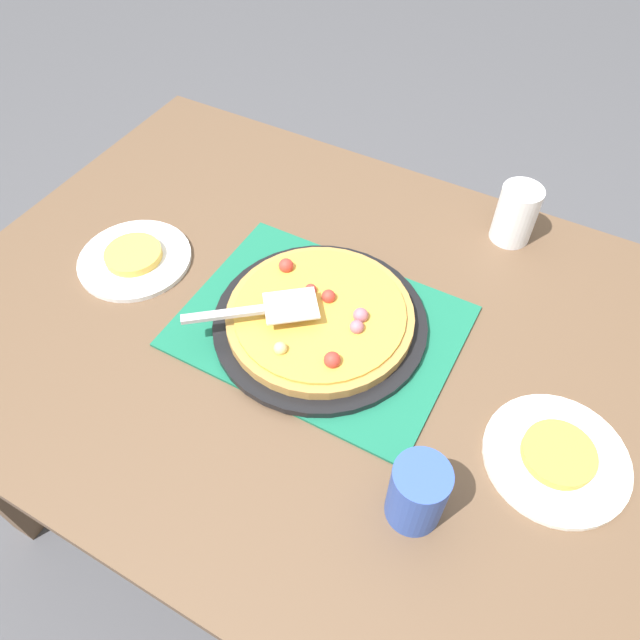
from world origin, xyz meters
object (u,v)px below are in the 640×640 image
Objects in this scene: pizza at (320,315)px; cup_near at (417,493)px; served_slice_right at (133,255)px; pizza_server at (263,309)px; plate_far_right at (135,259)px; pizza_pan at (320,322)px; cup_far at (516,214)px; served_slice_left at (559,454)px; plate_near_left at (556,458)px.

pizza is 2.75× the size of cup_near.
pizza_server reaches higher than served_slice_right.
pizza_server is at bearing 174.45° from plate_far_right.
pizza_server is (0.08, 0.06, 0.06)m from pizza_pan.
plate_far_right is 0.33m from pizza_server.
pizza_server is (0.30, 0.45, 0.01)m from cup_far.
cup_far reaches higher than pizza_server.
cup_near is at bearing 94.78° from cup_far.
served_slice_left is 0.53× the size of pizza_server.
plate_near_left is 1.83× the size of cup_near.
plate_near_left is at bearing 178.35° from served_slice_right.
cup_far is 0.58× the size of pizza_server.
pizza_pan is 1.83× the size of pizza_server.
served_slice_right is (0.40, 0.03, -0.02)m from pizza.
served_slice_left is (0.00, 0.00, 0.01)m from plate_near_left.
served_slice_right is at bearing -1.65° from served_slice_left.
pizza reaches higher than plate_near_left.
served_slice_right is 0.33m from pizza_server.
cup_near is (0.16, 0.18, 0.06)m from plate_near_left.
cup_far is at bearing -123.67° from pizza_server.
plate_far_right is 1.83× the size of cup_far.
cup_near is at bearing 47.95° from served_slice_left.
served_slice_left is (-0.44, 0.05, -0.02)m from pizza.
served_slice_left is 0.92× the size of cup_far.
served_slice_right is 0.53× the size of pizza_server.
served_slice_right is at bearing 4.12° from pizza.
pizza_pan is 0.46m from cup_far.
pizza_pan reaches higher than plate_near_left.
cup_near is 0.39m from pizza_server.
served_slice_right reaches higher than pizza_pan.
plate_near_left is 2.00× the size of served_slice_left.
cup_far is at bearing -145.95° from plate_far_right.
served_slice_right is at bearing -5.55° from pizza_server.
pizza_pan is at bearing -93.49° from pizza.
served_slice_left is at bearing 178.35° from plate_far_right.
pizza_pan is 3.17× the size of cup_far.
plate_far_right is at bearing 34.05° from cup_far.
plate_near_left is 2.00× the size of served_slice_right.
cup_near is at bearing 163.40° from served_slice_right.
pizza_pan is at bearing 60.17° from cup_far.
pizza_server is at bearing 56.33° from cup_far.
cup_far is (-0.62, -0.42, 0.04)m from served_slice_right.
plate_far_right is (0.40, 0.03, -0.01)m from pizza_pan.
cup_far is (-0.23, -0.39, 0.05)m from pizza_pan.
plate_far_right is 1.06× the size of pizza_server.
pizza_pan is 1.73× the size of plate_far_right.
served_slice_left is (-0.84, 0.02, 0.01)m from plate_far_right.
plate_far_right is 0.01m from served_slice_right.
plate_far_right is at bearing -5.55° from pizza_server.
cup_far is at bearing -64.56° from plate_near_left.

